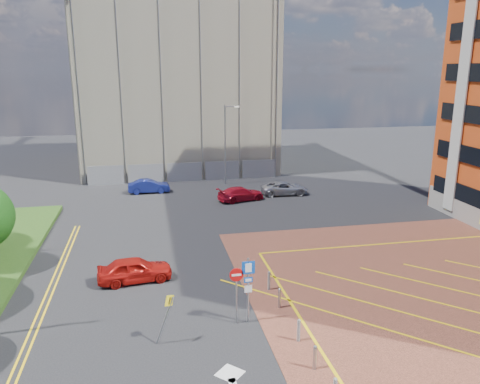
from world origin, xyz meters
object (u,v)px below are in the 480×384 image
object	(u,v)px
lamp_back	(226,142)
car_blue_back	(149,186)
car_red_back	(241,194)
car_silver_back	(284,188)
sign_cluster	(244,284)
car_red_left	(135,270)
warning_sign	(167,313)

from	to	relation	value
lamp_back	car_blue_back	size ratio (longest dim) A/B	2.06
car_red_back	car_silver_back	xyz separation A→B (m)	(4.43, 1.24, -0.01)
sign_cluster	car_red_back	world-z (taller)	sign_cluster
car_blue_back	car_silver_back	bearing A→B (deg)	-104.33
car_red_left	car_red_back	distance (m)	17.59
car_blue_back	car_red_back	xyz separation A→B (m)	(8.06, -4.40, -0.02)
warning_sign	sign_cluster	bearing A→B (deg)	15.68
lamp_back	warning_sign	bearing A→B (deg)	-104.68
lamp_back	car_blue_back	distance (m)	8.89
car_red_left	car_blue_back	distance (m)	19.50
car_blue_back	sign_cluster	bearing A→B (deg)	-170.98
lamp_back	car_silver_back	xyz separation A→B (m)	(4.67, -5.19, -3.75)
car_red_back	car_blue_back	bearing A→B (deg)	46.13
car_red_back	car_silver_back	world-z (taller)	car_red_back
car_red_back	car_silver_back	bearing A→B (deg)	-89.62
sign_cluster	car_silver_back	world-z (taller)	sign_cluster
car_silver_back	car_red_left	bearing A→B (deg)	142.76
warning_sign	car_red_back	size ratio (longest dim) A/B	0.53
warning_sign	car_silver_back	distance (m)	25.81
sign_cluster	car_red_left	xyz separation A→B (m)	(-5.02, 5.51, -1.26)
lamp_back	warning_sign	xyz separation A→B (m)	(-7.34, -28.01, -2.93)
car_blue_back	car_red_back	distance (m)	9.19
sign_cluster	warning_sign	size ratio (longest dim) A/B	1.43
sign_cluster	lamp_back	bearing A→B (deg)	82.03
car_blue_back	warning_sign	bearing A→B (deg)	-179.09
warning_sign	car_red_left	xyz separation A→B (m)	(-1.47, 6.51, -0.74)
sign_cluster	car_silver_back	size ratio (longest dim) A/B	0.73
warning_sign	car_silver_back	xyz separation A→B (m)	(12.01, 22.83, -0.82)
sign_cluster	car_blue_back	size ratio (longest dim) A/B	0.82
car_red_back	lamp_back	bearing A→B (deg)	-13.06
sign_cluster	car_red_left	distance (m)	7.56
sign_cluster	car_red_left	world-z (taller)	sign_cluster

